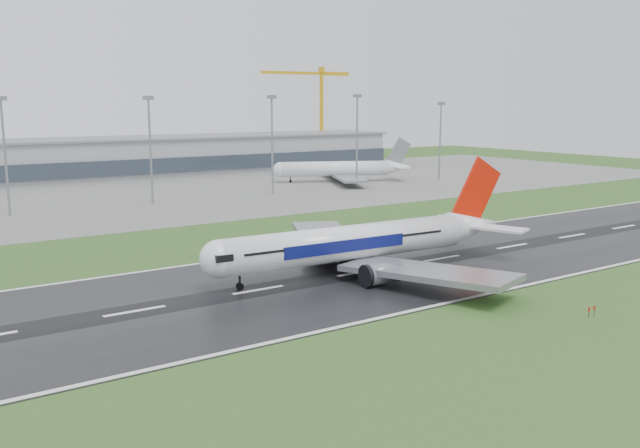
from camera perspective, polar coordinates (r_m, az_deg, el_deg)
ground at (r=129.88m, az=10.42°, el=-2.95°), size 520.00×520.00×0.00m
runway at (r=129.87m, az=10.42°, el=-2.93°), size 400.00×45.00×0.10m
apron at (r=234.82m, az=-11.24°, el=2.88°), size 400.00×130.00×0.08m
terminal at (r=290.23m, az=-15.85°, el=5.54°), size 240.00×36.00×15.00m
main_airliner at (r=116.97m, az=4.11°, el=0.38°), size 64.98×62.18×18.33m
parked_airliner at (r=254.83m, az=1.76°, el=5.45°), size 70.43×68.52×15.99m
tower_crane at (r=349.46m, az=0.13°, el=9.35°), size 48.79×8.78×47.91m
floodmast_1 at (r=193.10m, az=-25.39°, el=5.04°), size 0.64×0.64×30.19m
floodmast_2 at (r=202.44m, az=-14.34°, el=5.95°), size 0.64×0.64×30.53m
floodmast_3 at (r=219.41m, az=-4.12°, el=6.61°), size 0.64×0.64×31.05m
floodmast_4 at (r=238.31m, az=3.19°, el=6.98°), size 0.64×0.64×31.61m
floodmast_5 at (r=264.51m, az=10.26°, el=6.87°), size 0.64×0.64×29.02m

